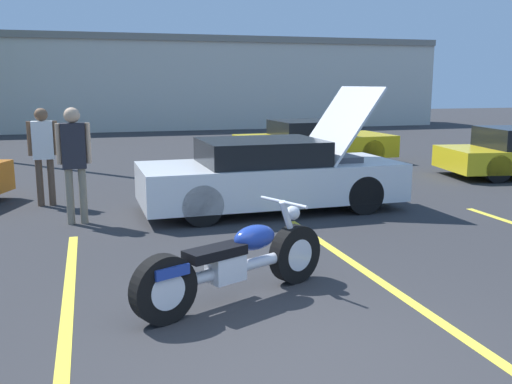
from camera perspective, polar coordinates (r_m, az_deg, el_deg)
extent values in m
plane|color=#2D2D30|center=(4.57, 5.60, -18.01)|extent=(80.00, 80.00, 0.00)
cube|color=yellow|center=(6.24, -18.28, -10.37)|extent=(0.12, 5.21, 0.01)
cube|color=yellow|center=(6.94, 10.93, -7.82)|extent=(0.12, 5.21, 0.01)
cube|color=beige|center=(28.76, -13.51, 10.55)|extent=(32.00, 4.00, 4.40)
cube|color=gray|center=(28.83, -13.70, 14.62)|extent=(32.00, 4.20, 0.30)
cylinder|color=black|center=(6.41, 3.92, -6.18)|extent=(0.66, 0.42, 0.65)
cylinder|color=black|center=(5.41, -9.21, -9.58)|extent=(0.66, 0.42, 0.65)
cylinder|color=silver|center=(6.41, 3.92, -6.18)|extent=(0.40, 0.30, 0.36)
cylinder|color=silver|center=(5.41, -9.21, -9.58)|extent=(0.40, 0.30, 0.36)
cylinder|color=silver|center=(5.87, -2.06, -7.64)|extent=(1.37, 0.71, 0.12)
cube|color=silver|center=(5.78, -3.06, -7.52)|extent=(0.43, 0.37, 0.28)
ellipsoid|color=navy|center=(5.94, -0.15, -4.57)|extent=(0.58, 0.46, 0.26)
cube|color=black|center=(5.65, -4.11, -6.04)|extent=(0.68, 0.50, 0.10)
cube|color=navy|center=(5.37, -8.88, -7.69)|extent=(0.42, 0.35, 0.10)
cylinder|color=silver|center=(6.27, 3.40, -3.51)|extent=(0.31, 0.19, 0.63)
cylinder|color=silver|center=(6.13, 2.75, -1.01)|extent=(0.32, 0.65, 0.04)
sphere|color=silver|center=(6.26, 3.70, -2.09)|extent=(0.16, 0.16, 0.16)
cylinder|color=silver|center=(5.75, -5.77, -8.70)|extent=(1.05, 0.54, 0.09)
cube|color=white|center=(10.01, 1.47, 1.09)|extent=(4.55, 1.90, 0.65)
cube|color=black|center=(9.87, 0.49, 4.08)|extent=(2.06, 1.67, 0.41)
cylinder|color=black|center=(9.87, 10.71, -0.28)|extent=(0.67, 0.23, 0.66)
cylinder|color=black|center=(11.28, 6.92, 1.22)|extent=(0.67, 0.23, 0.66)
cylinder|color=black|center=(8.92, -5.44, -1.31)|extent=(0.67, 0.23, 0.66)
cylinder|color=black|center=(10.46, -7.25, 0.45)|extent=(0.67, 0.23, 0.66)
cube|color=white|center=(10.38, 8.31, 6.75)|extent=(0.97, 1.69, 1.32)
cube|color=#4C4C51|center=(10.43, 7.97, 2.97)|extent=(0.62, 1.01, 0.28)
cube|color=yellow|center=(16.03, 5.89, 4.64)|extent=(4.31, 2.10, 0.59)
cube|color=black|center=(15.92, 5.37, 6.40)|extent=(1.97, 1.81, 0.40)
cylinder|color=black|center=(15.88, 11.49, 3.91)|extent=(0.69, 0.25, 0.69)
cylinder|color=black|center=(17.38, 8.67, 4.58)|extent=(0.69, 0.25, 0.69)
cylinder|color=black|center=(14.76, 2.60, 3.60)|extent=(0.69, 0.25, 0.69)
cylinder|color=black|center=(16.36, 0.43, 4.32)|extent=(0.69, 0.25, 0.69)
cylinder|color=black|center=(13.84, 22.97, 2.15)|extent=(0.66, 0.31, 0.63)
cylinder|color=black|center=(15.21, 19.98, 3.07)|extent=(0.66, 0.31, 0.63)
cylinder|color=brown|center=(11.02, -20.81, 0.87)|extent=(0.12, 0.12, 0.86)
cylinder|color=brown|center=(11.01, -19.77, 0.93)|extent=(0.12, 0.12, 0.86)
cube|color=white|center=(10.91, -20.55, 4.87)|extent=(0.36, 0.20, 0.68)
cylinder|color=brown|center=(10.93, -21.72, 4.98)|extent=(0.08, 0.08, 0.61)
cylinder|color=brown|center=(10.90, -19.41, 5.12)|extent=(0.08, 0.08, 0.61)
sphere|color=brown|center=(10.88, -20.71, 7.26)|extent=(0.23, 0.23, 0.23)
cylinder|color=gray|center=(9.43, -18.11, -0.44)|extent=(0.12, 0.12, 0.89)
cylinder|color=gray|center=(9.42, -16.89, -0.37)|extent=(0.12, 0.12, 0.89)
cube|color=#26262D|center=(9.31, -17.78, 4.41)|extent=(0.36, 0.20, 0.70)
cylinder|color=tan|center=(9.31, -19.15, 4.55)|extent=(0.08, 0.08, 0.63)
cylinder|color=tan|center=(9.30, -16.44, 4.70)|extent=(0.08, 0.08, 0.63)
sphere|color=tan|center=(9.27, -17.95, 7.32)|extent=(0.24, 0.24, 0.24)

